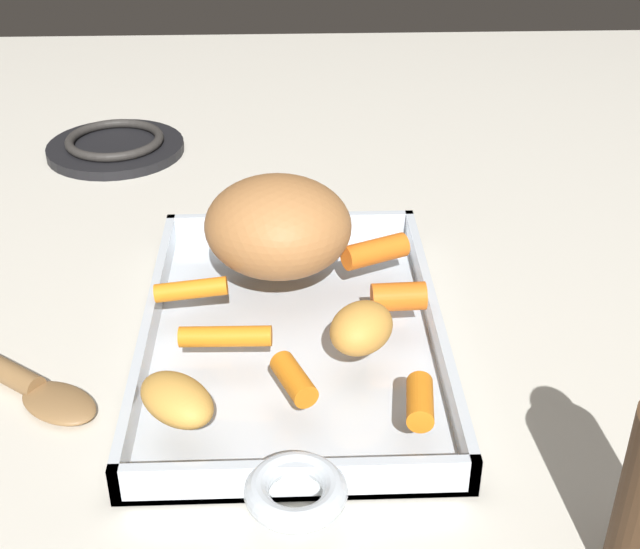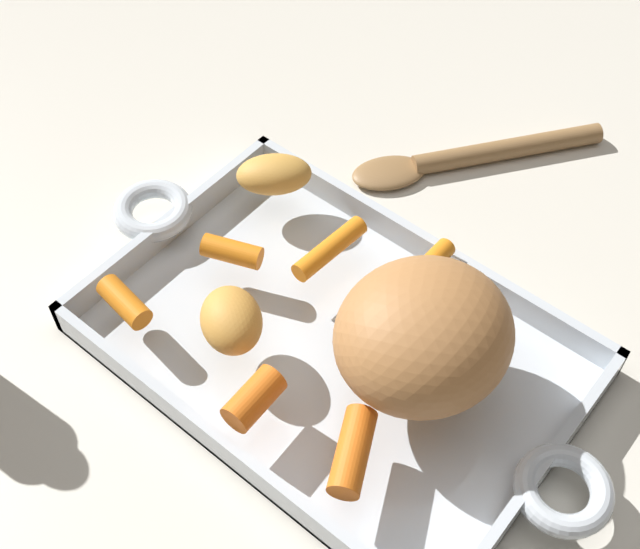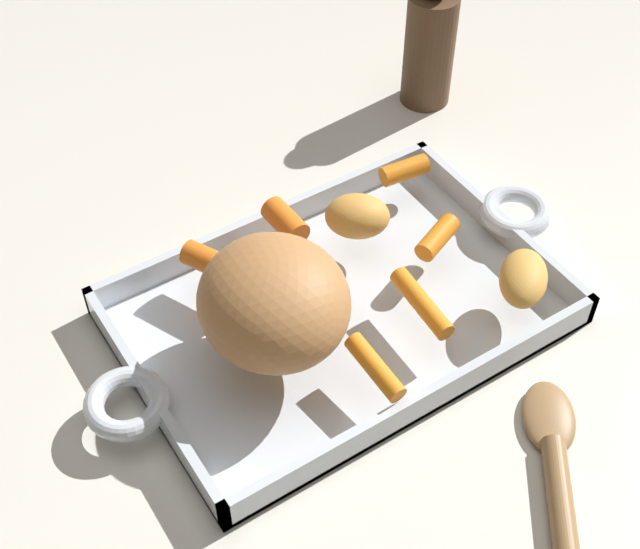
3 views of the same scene
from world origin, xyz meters
The scene contains 12 objects.
ground_plane centered at (0.00, 0.00, 0.00)m, with size 1.82×1.82×0.00m, color silver.
roasting_dish centered at (0.00, 0.00, 0.01)m, with size 0.45×0.24×0.03m.
pork_roast centered at (-0.07, -0.01, 0.07)m, with size 0.13×0.12×0.08m, color #AF7340.
baby_carrot_long centered at (0.00, 0.09, 0.04)m, with size 0.02×0.02×0.04m, color orange.
baby_carrot_northeast centered at (-0.02, -0.08, 0.04)m, with size 0.02×0.02×0.06m, color orange.
baby_carrot_center_right centered at (0.13, 0.09, 0.04)m, with size 0.02×0.02×0.05m, color orange.
baby_carrot_southwest centered at (0.10, 0.00, 0.04)m, with size 0.02×0.02×0.05m, color orange.
baby_carrot_center_left centered at (0.05, -0.05, 0.04)m, with size 0.02×0.02×0.07m, color orange.
baby_carrot_short centered at (-0.08, 0.07, 0.04)m, with size 0.02×0.02×0.06m, color orange.
potato_near_roast centered at (0.13, -0.08, 0.05)m, with size 0.06×0.04×0.03m, color gold.
potato_whole centered at (0.05, 0.05, 0.05)m, with size 0.06×0.04×0.04m, color gold.
serving_spoon centered at (0.03, -0.24, 0.01)m, with size 0.17×0.21×0.02m.
Camera 2 is at (-0.22, 0.28, 0.55)m, focal length 47.48 mm.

